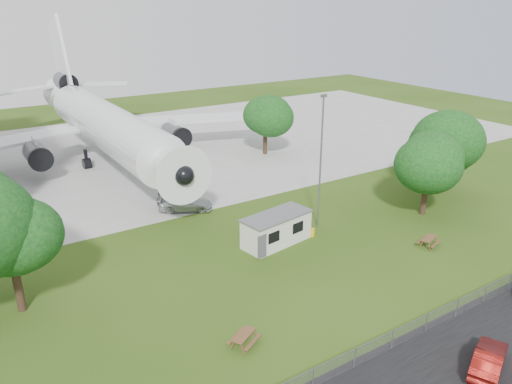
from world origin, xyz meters
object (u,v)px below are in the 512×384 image
site_cabin (277,229)px  picnic_west (244,345)px  picnic_east (428,246)px  car_centre_sedan (489,360)px  airliner (103,122)px

site_cabin → picnic_west: 13.80m
site_cabin → picnic_east: (10.46, -7.42, -1.31)m
picnic_east → car_centre_sedan: 15.24m
airliner → picnic_east: 41.14m
airliner → picnic_west: 40.85m
airliner → site_cabin: (5.19, -30.26, -3.96)m
airliner → picnic_east: (15.65, -37.68, -5.27)m
picnic_west → picnic_east: (19.84, 2.61, 0.00)m
picnic_west → car_centre_sedan: size_ratio=0.43×
picnic_west → picnic_east: 20.01m
picnic_east → picnic_west: bearing=168.6°
site_cabin → picnic_east: bearing=-35.4°
picnic_west → picnic_east: bearing=-20.9°
airliner → site_cabin: size_ratio=6.89×
picnic_east → car_centre_sedan: car_centre_sedan is taller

